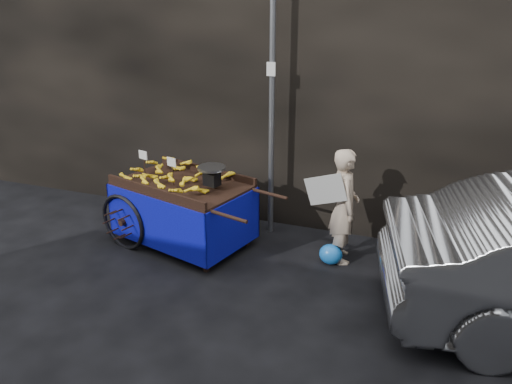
% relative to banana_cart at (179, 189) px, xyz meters
% --- Properties ---
extents(ground, '(80.00, 80.00, 0.00)m').
position_rel_banana_cart_xyz_m(ground, '(0.78, -0.52, -0.82)').
color(ground, black).
rests_on(ground, ground).
extents(building_wall, '(13.50, 2.00, 5.00)m').
position_rel_banana_cart_xyz_m(building_wall, '(1.17, 2.08, 1.68)').
color(building_wall, black).
rests_on(building_wall, ground).
extents(street_pole, '(0.12, 0.10, 4.00)m').
position_rel_banana_cart_xyz_m(street_pole, '(1.08, 0.78, 1.19)').
color(street_pole, slate).
rests_on(street_pole, ground).
extents(banana_cart, '(2.64, 1.68, 1.33)m').
position_rel_banana_cart_xyz_m(banana_cart, '(0.00, 0.00, 0.00)').
color(banana_cart, black).
rests_on(banana_cart, ground).
extents(vendor, '(0.78, 0.65, 1.54)m').
position_rel_banana_cart_xyz_m(vendor, '(2.24, 0.30, -0.05)').
color(vendor, '#C3AB91').
rests_on(vendor, ground).
extents(plastic_bag, '(0.31, 0.25, 0.28)m').
position_rel_banana_cart_xyz_m(plastic_bag, '(2.14, 0.11, -0.68)').
color(plastic_bag, blue).
rests_on(plastic_bag, ground).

